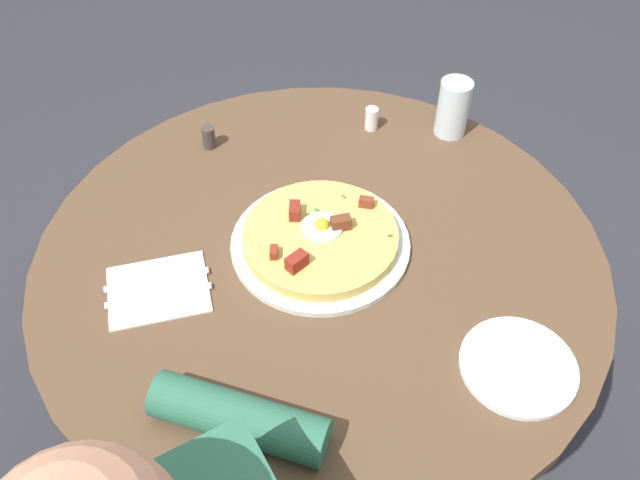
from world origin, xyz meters
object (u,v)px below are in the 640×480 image
object	(u,v)px
knife	(159,296)
salt_shaker	(371,119)
dining_table	(320,308)
breakfast_pizza	(320,236)
pepper_shaker	(209,137)
pizza_plate	(320,243)
water_glass	(453,108)
fork	(157,280)
bread_plate	(518,366)

from	to	relation	value
knife	salt_shaker	world-z (taller)	salt_shaker
dining_table	salt_shaker	xyz separation A→B (m)	(0.28, 0.26, 0.20)
breakfast_pizza	knife	bearing A→B (deg)	174.28
pepper_shaker	pizza_plate	bearing A→B (deg)	-80.37
dining_table	breakfast_pizza	bearing A→B (deg)	55.39
knife	water_glass	distance (m)	0.73
dining_table	fork	xyz separation A→B (m)	(-0.28, 0.07, 0.18)
pepper_shaker	bread_plate	bearing A→B (deg)	-74.84
salt_shaker	pepper_shaker	size ratio (longest dim) A/B	1.05
pizza_plate	breakfast_pizza	size ratio (longest dim) A/B	1.16
bread_plate	knife	world-z (taller)	bread_plate
fork	water_glass	xyz separation A→B (m)	(0.70, 0.09, 0.06)
bread_plate	breakfast_pizza	bearing A→B (deg)	110.29
bread_plate	water_glass	bearing A→B (deg)	62.86
bread_plate	pizza_plate	bearing A→B (deg)	110.26
pizza_plate	pepper_shaker	distance (m)	0.37
salt_shaker	dining_table	bearing A→B (deg)	-137.02
pizza_plate	fork	xyz separation A→B (m)	(-0.29, 0.06, 0.00)
dining_table	knife	world-z (taller)	knife
fork	pepper_shaker	size ratio (longest dim) A/B	3.69
salt_shaker	knife	bearing A→B (deg)	-158.92
pizza_plate	pepper_shaker	bearing A→B (deg)	99.63
knife	salt_shaker	bearing A→B (deg)	-143.68
bread_plate	fork	size ratio (longest dim) A/B	1.02
bread_plate	water_glass	size ratio (longest dim) A/B	1.47
salt_shaker	water_glass	bearing A→B (deg)	-33.81
knife	water_glass	xyz separation A→B (m)	(0.71, 0.12, 0.06)
bread_plate	salt_shaker	size ratio (longest dim) A/B	3.58
breakfast_pizza	pizza_plate	bearing A→B (deg)	-33.47
fork	water_glass	size ratio (longest dim) A/B	1.44
breakfast_pizza	bread_plate	bearing A→B (deg)	-69.71
breakfast_pizza	bread_plate	size ratio (longest dim) A/B	1.54
bread_plate	knife	distance (m)	0.60
fork	knife	distance (m)	0.04
dining_table	knife	xyz separation A→B (m)	(-0.29, 0.04, 0.18)
dining_table	knife	distance (m)	0.35
breakfast_pizza	knife	world-z (taller)	breakfast_pizza
dining_table	salt_shaker	bearing A→B (deg)	42.98
fork	salt_shaker	distance (m)	0.59
breakfast_pizza	fork	distance (m)	0.30
breakfast_pizza	pepper_shaker	size ratio (longest dim) A/B	5.79
breakfast_pizza	knife	distance (m)	0.30
breakfast_pizza	pepper_shaker	bearing A→B (deg)	99.60
pepper_shaker	knife	bearing A→B (deg)	-125.16
pizza_plate	knife	bearing A→B (deg)	174.25
water_glass	dining_table	bearing A→B (deg)	-158.76
bread_plate	water_glass	world-z (taller)	water_glass
bread_plate	fork	bearing A→B (deg)	134.12
salt_shaker	bread_plate	bearing A→B (deg)	-101.81
pizza_plate	knife	world-z (taller)	pizza_plate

